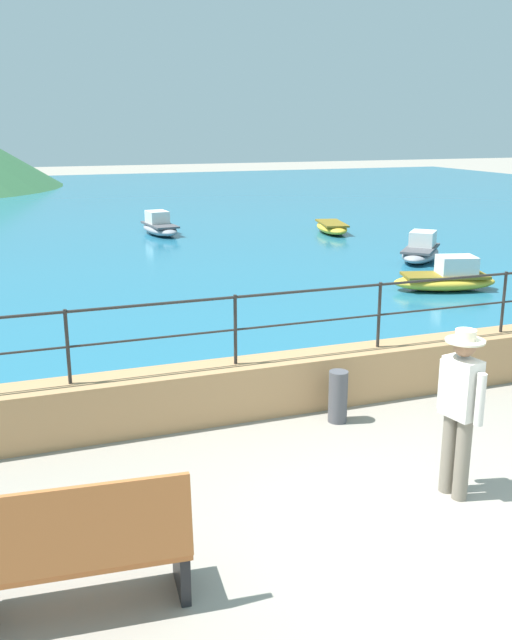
{
  "coord_description": "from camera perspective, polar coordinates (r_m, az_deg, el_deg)",
  "views": [
    {
      "loc": [
        -3.65,
        -4.75,
        3.64
      ],
      "look_at": [
        -0.56,
        3.7,
        1.1
      ],
      "focal_mm": 39.17,
      "sensor_mm": 36.0,
      "label": 1
    }
  ],
  "objects": [
    {
      "name": "ground_plane",
      "position": [
        7.01,
        15.51,
        -16.15
      ],
      "size": [
        120.0,
        120.0,
        0.0
      ],
      "primitive_type": "plane",
      "color": "gray"
    },
    {
      "name": "promenade_wall",
      "position": [
        9.35,
        4.32,
        -4.89
      ],
      "size": [
        20.0,
        0.56,
        0.7
      ],
      "primitive_type": "cube",
      "color": "tan",
      "rests_on": "ground"
    },
    {
      "name": "railing",
      "position": [
        9.05,
        4.45,
        0.93
      ],
      "size": [
        18.44,
        0.04,
        0.9
      ],
      "color": "#282623",
      "rests_on": "promenade_wall"
    },
    {
      "name": "lake_water",
      "position": [
        31.02,
        -13.33,
        8.65
      ],
      "size": [
        64.0,
        44.32,
        0.06
      ],
      "primitive_type": "cube",
      "color": "#236B89",
      "rests_on": "ground"
    },
    {
      "name": "bench_main",
      "position": [
        5.66,
        -14.39,
        -17.74
      ],
      "size": [
        1.74,
        0.71,
        1.13
      ],
      "color": "#B76633",
      "rests_on": "ground"
    },
    {
      "name": "person_walking",
      "position": [
        7.17,
        16.31,
        -6.69
      ],
      "size": [
        0.38,
        0.56,
        1.75
      ],
      "color": "slate",
      "rests_on": "ground"
    },
    {
      "name": "bollard",
      "position": [
        8.87,
        6.71,
        -6.23
      ],
      "size": [
        0.24,
        0.24,
        0.67
      ],
      "primitive_type": "cylinder",
      "color": "#4C4C51",
      "rests_on": "ground"
    },
    {
      "name": "boat_0",
      "position": [
        23.99,
        6.21,
        7.55
      ],
      "size": [
        1.38,
        2.44,
        0.36
      ],
      "color": "gold",
      "rests_on": "lake_water"
    },
    {
      "name": "boat_1",
      "position": [
        19.52,
        13.32,
        5.56
      ],
      "size": [
        2.22,
        2.3,
        0.76
      ],
      "color": "gray",
      "rests_on": "lake_water"
    },
    {
      "name": "boat_5",
      "position": [
        16.1,
        15.33,
        3.32
      ],
      "size": [
        2.46,
        1.48,
        0.76
      ],
      "color": "gold",
      "rests_on": "lake_water"
    },
    {
      "name": "boat_6",
      "position": [
        23.74,
        -7.89,
        7.58
      ],
      "size": [
        1.13,
        2.38,
        0.76
      ],
      "color": "gray",
      "rests_on": "lake_water"
    }
  ]
}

